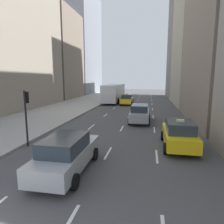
% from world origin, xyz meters
% --- Properties ---
extents(sidewalk_left, '(8.00, 66.00, 0.15)m').
position_xyz_m(sidewalk_left, '(-7.00, 27.00, 0.07)').
color(sidewalk_left, '#9E9E99').
rests_on(sidewalk_left, ground).
extents(lane_markings, '(5.72, 56.00, 0.01)m').
position_xyz_m(lane_markings, '(2.60, 23.00, 0.01)').
color(lane_markings, white).
rests_on(lane_markings, ground).
extents(building_row_left, '(6.00, 64.95, 37.35)m').
position_xyz_m(building_row_left, '(-14.00, 28.25, 16.39)').
color(building_row_left, slate).
rests_on(building_row_left, ground).
extents(taxi_lead, '(2.02, 4.40, 1.87)m').
position_xyz_m(taxi_lead, '(1.20, 30.31, 0.88)').
color(taxi_lead, yellow).
rests_on(taxi_lead, ground).
extents(taxi_second, '(2.02, 4.40, 1.87)m').
position_xyz_m(taxi_second, '(6.80, 9.74, 0.88)').
color(taxi_second, yellow).
rests_on(taxi_second, ground).
extents(sedan_black_near, '(2.02, 4.84, 1.74)m').
position_xyz_m(sedan_black_near, '(1.20, 5.33, 0.89)').
color(sedan_black_near, '#9EA0A5').
rests_on(sedan_black_near, ground).
extents(sedan_silver_behind, '(2.02, 4.85, 1.79)m').
position_xyz_m(sedan_silver_behind, '(4.00, 16.92, 0.91)').
color(sedan_silver_behind, '#9EA0A5').
rests_on(sedan_silver_behind, ground).
extents(city_bus, '(2.80, 11.61, 3.25)m').
position_xyz_m(city_bus, '(-1.61, 33.94, 1.79)').
color(city_bus, silver).
rests_on(city_bus, ground).
extents(traffic_light_pole, '(0.24, 0.42, 3.60)m').
position_xyz_m(traffic_light_pole, '(-2.75, 8.32, 2.41)').
color(traffic_light_pole, black).
rests_on(traffic_light_pole, ground).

